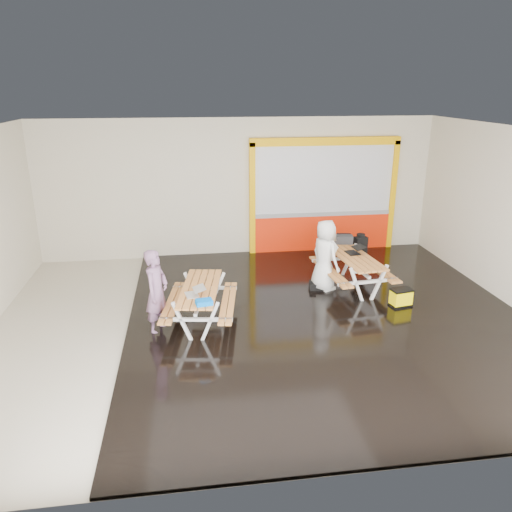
{
  "coord_description": "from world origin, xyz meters",
  "views": [
    {
      "loc": [
        -1.31,
        -8.36,
        4.24
      ],
      "look_at": [
        0.0,
        0.9,
        1.0
      ],
      "focal_mm": 34.73,
      "sensor_mm": 36.0,
      "label": 1
    }
  ],
  "objects": [
    {
      "name": "room",
      "position": [
        0.0,
        0.0,
        1.75
      ],
      "size": [
        10.02,
        8.02,
        3.52
      ],
      "color": "beige",
      "rests_on": "ground"
    },
    {
      "name": "deck",
      "position": [
        1.25,
        0.0,
        0.03
      ],
      "size": [
        7.5,
        7.98,
        0.05
      ],
      "primitive_type": "cube",
      "color": "black",
      "rests_on": "room"
    },
    {
      "name": "kiosk",
      "position": [
        2.2,
        3.93,
        1.44
      ],
      "size": [
        3.88,
        0.16,
        3.0
      ],
      "color": "#F42707",
      "rests_on": "room"
    },
    {
      "name": "picnic_table_left",
      "position": [
        -1.15,
        0.05,
        0.57
      ],
      "size": [
        1.51,
        2.01,
        0.74
      ],
      "color": "orange",
      "rests_on": "deck"
    },
    {
      "name": "picnic_table_right",
      "position": [
        2.17,
        1.28,
        0.59
      ],
      "size": [
        1.5,
        2.05,
        0.77
      ],
      "color": "orange",
      "rests_on": "deck"
    },
    {
      "name": "person_left",
      "position": [
        -1.92,
        -0.14,
        0.78
      ],
      "size": [
        0.57,
        0.67,
        1.56
      ],
      "primitive_type": "imported",
      "rotation": [
        0.0,
        0.0,
        1.15
      ],
      "color": "slate",
      "rests_on": "deck"
    },
    {
      "name": "person_right",
      "position": [
        1.53,
        1.27,
        0.81
      ],
      "size": [
        0.75,
        0.89,
        1.54
      ],
      "primitive_type": "imported",
      "rotation": [
        0.0,
        0.0,
        1.97
      ],
      "color": "white",
      "rests_on": "deck"
    },
    {
      "name": "laptop_left",
      "position": [
        -1.26,
        -0.29,
        0.79
      ],
      "size": [
        0.39,
        0.36,
        0.15
      ],
      "color": "silver",
      "rests_on": "picnic_table_left"
    },
    {
      "name": "laptop_right",
      "position": [
        2.25,
        1.44,
        0.82
      ],
      "size": [
        0.42,
        0.38,
        0.16
      ],
      "color": "black",
      "rests_on": "picnic_table_right"
    },
    {
      "name": "blue_pouch",
      "position": [
        -1.11,
        -0.7,
        0.78
      ],
      "size": [
        0.31,
        0.24,
        0.08
      ],
      "primitive_type": "cube",
      "rotation": [
        0.0,
        0.0,
        0.17
      ],
      "color": "blue",
      "rests_on": "picnic_table_left"
    },
    {
      "name": "toolbox",
      "position": [
        2.21,
        2.16,
        0.87
      ],
      "size": [
        0.46,
        0.29,
        0.25
      ],
      "color": "black",
      "rests_on": "picnic_table_right"
    },
    {
      "name": "backpack",
      "position": [
        2.66,
        2.25,
        0.7
      ],
      "size": [
        0.34,
        0.26,
        0.5
      ],
      "color": "black",
      "rests_on": "picnic_table_right"
    },
    {
      "name": "dark_case",
      "position": [
        1.42,
        1.28,
        0.12
      ],
      "size": [
        0.43,
        0.35,
        0.14
      ],
      "primitive_type": "cube",
      "rotation": [
        0.0,
        0.0,
        -0.18
      ],
      "color": "black",
      "rests_on": "deck"
    },
    {
      "name": "fluke_bag",
      "position": [
        2.82,
        0.2,
        0.22
      ],
      "size": [
        0.46,
        0.34,
        0.36
      ],
      "color": "black",
      "rests_on": "deck"
    }
  ]
}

